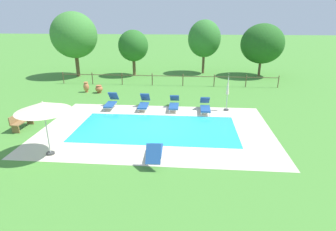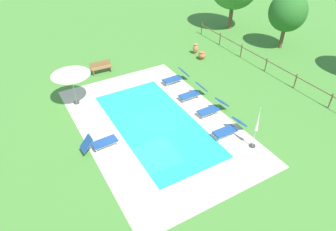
{
  "view_description": "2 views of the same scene",
  "coord_description": "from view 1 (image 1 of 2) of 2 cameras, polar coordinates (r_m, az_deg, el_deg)",
  "views": [
    {
      "loc": [
        1.79,
        -13.74,
        5.8
      ],
      "look_at": [
        0.6,
        0.5,
        0.6
      ],
      "focal_mm": 29.39,
      "sensor_mm": 36.0,
      "label": 1
    },
    {
      "loc": [
        12.36,
        -6.3,
        10.89
      ],
      "look_at": [
        0.74,
        0.37,
        0.94
      ],
      "focal_mm": 33.09,
      "sensor_mm": 36.0,
      "label": 2
    }
  ],
  "objects": [
    {
      "name": "sun_lounger_south_near_corner",
      "position": [
        17.99,
        1.27,
        2.43
      ],
      "size": [
        0.62,
        1.99,
        0.86
      ],
      "color": "navy",
      "rests_on": "ground"
    },
    {
      "name": "sun_lounger_north_near_steps",
      "position": [
        17.65,
        7.72,
        1.9
      ],
      "size": [
        0.6,
        1.97,
        0.87
      ],
      "color": "navy",
      "rests_on": "ground"
    },
    {
      "name": "pool_deck_paving",
      "position": [
        15.02,
        -2.44,
        -2.72
      ],
      "size": [
        12.38,
        7.99,
        0.01
      ],
      "primitive_type": "cube",
      "color": "beige",
      "rests_on": "ground"
    },
    {
      "name": "tree_centre",
      "position": [
        29.6,
        7.55,
        15.51
      ],
      "size": [
        3.36,
        3.36,
        5.46
      ],
      "color": "brown",
      "rests_on": "ground"
    },
    {
      "name": "tree_west_mid",
      "position": [
        29.38,
        18.97,
        13.89
      ],
      "size": [
        4.18,
        4.18,
        5.13
      ],
      "color": "brown",
      "rests_on": "ground"
    },
    {
      "name": "sun_lounger_north_end",
      "position": [
        11.72,
        -2.76,
        -7.53
      ],
      "size": [
        0.68,
        1.9,
        0.98
      ],
      "color": "navy",
      "rests_on": "ground"
    },
    {
      "name": "ground_plane",
      "position": [
        15.03,
        -2.44,
        -2.74
      ],
      "size": [
        160.0,
        160.0,
        0.0
      ],
      "primitive_type": "plane",
      "color": "#478433"
    },
    {
      "name": "tree_east_mid",
      "position": [
        29.17,
        -18.9,
        15.47
      ],
      "size": [
        4.41,
        4.41,
        6.21
      ],
      "color": "brown",
      "rests_on": "ground"
    },
    {
      "name": "pool_coping_rim",
      "position": [
        15.02,
        -2.44,
        -2.7
      ],
      "size": [
        9.11,
        4.72,
        0.01
      ],
      "color": "beige",
      "rests_on": "ground"
    },
    {
      "name": "swimming_pool_water",
      "position": [
        15.02,
        -2.44,
        -2.72
      ],
      "size": [
        8.63,
        4.24,
        0.01
      ],
      "primitive_type": "cube",
      "color": "#23A8C1",
      "rests_on": "ground"
    },
    {
      "name": "sun_lounger_north_far",
      "position": [
        18.7,
        -11.71,
        2.75
      ],
      "size": [
        0.62,
        1.9,
        0.95
      ],
      "color": "navy",
      "rests_on": "ground"
    },
    {
      "name": "perimeter_fence",
      "position": [
        24.27,
        -0.1,
        7.81
      ],
      "size": [
        19.03,
        0.08,
        1.05
      ],
      "color": "brown",
      "rests_on": "ground"
    },
    {
      "name": "patio_umbrella_closed_row_west",
      "position": [
        17.9,
        12.3,
        5.56
      ],
      "size": [
        0.32,
        0.32,
        2.43
      ],
      "color": "#383838",
      "rests_on": "ground"
    },
    {
      "name": "sun_lounger_north_mid",
      "position": [
        18.14,
        -5.02,
        2.55
      ],
      "size": [
        0.64,
        1.92,
        0.95
      ],
      "color": "navy",
      "rests_on": "ground"
    },
    {
      "name": "terracotta_urn_by_tree",
      "position": [
        22.63,
        -14.12,
        5.4
      ],
      "size": [
        0.58,
        0.58,
        0.61
      ],
      "color": "#B7663D",
      "rests_on": "ground"
    },
    {
      "name": "terracotta_urn_near_fence",
      "position": [
        23.08,
        -16.61,
        5.73
      ],
      "size": [
        0.44,
        0.44,
        0.83
      ],
      "color": "#C67547",
      "rests_on": "ground"
    },
    {
      "name": "patio_umbrella_open_foreground",
      "position": [
        12.63,
        -24.5,
        1.62
      ],
      "size": [
        2.3,
        2.3,
        2.46
      ],
      "color": "#383838",
      "rests_on": "ground"
    },
    {
      "name": "wooden_bench_lawn_side",
      "position": [
        16.88,
        -28.17,
        -0.89
      ],
      "size": [
        0.5,
        1.52,
        0.87
      ],
      "color": "olive",
      "rests_on": "ground"
    },
    {
      "name": "tree_far_west",
      "position": [
        28.39,
        -7.22,
        14.15
      ],
      "size": [
        2.97,
        2.97,
        4.53
      ],
      "color": "brown",
      "rests_on": "ground"
    }
  ]
}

